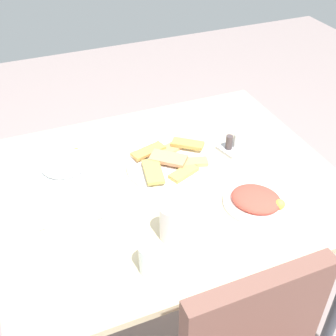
{
  "coord_description": "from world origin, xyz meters",
  "views": [
    {
      "loc": [
        0.44,
        1.1,
        1.7
      ],
      "look_at": [
        -0.02,
        -0.02,
        0.77
      ],
      "focal_mm": 47.07,
      "sensor_mm": 36.0,
      "label": 1
    }
  ],
  "objects_px": {
    "dining_table": "(166,196)",
    "pide_platter": "(171,163)",
    "fork": "(70,219)",
    "salad_plate_rice": "(65,164)",
    "drinking_glass": "(151,258)",
    "soda_can": "(171,223)",
    "condiment_caddy": "(232,145)",
    "salad_plate_greens": "(256,200)",
    "spoon": "(73,226)",
    "paper_napkin": "(72,223)"
  },
  "relations": [
    {
      "from": "salad_plate_rice",
      "to": "condiment_caddy",
      "type": "relative_size",
      "value": 2.04
    },
    {
      "from": "salad_plate_rice",
      "to": "fork",
      "type": "bearing_deg",
      "value": 81.44
    },
    {
      "from": "spoon",
      "to": "fork",
      "type": "bearing_deg",
      "value": -96.46
    },
    {
      "from": "soda_can",
      "to": "spoon",
      "type": "bearing_deg",
      "value": -30.19
    },
    {
      "from": "pide_platter",
      "to": "salad_plate_rice",
      "type": "relative_size",
      "value": 1.4
    },
    {
      "from": "salad_plate_rice",
      "to": "condiment_caddy",
      "type": "distance_m",
      "value": 0.62
    },
    {
      "from": "drinking_glass",
      "to": "soda_can",
      "type": "bearing_deg",
      "value": -136.46
    },
    {
      "from": "spoon",
      "to": "condiment_caddy",
      "type": "xyz_separation_m",
      "value": [
        -0.65,
        -0.18,
        0.02
      ]
    },
    {
      "from": "drinking_glass",
      "to": "spoon",
      "type": "relative_size",
      "value": 0.48
    },
    {
      "from": "dining_table",
      "to": "spoon",
      "type": "relative_size",
      "value": 5.88
    },
    {
      "from": "paper_napkin",
      "to": "pide_platter",
      "type": "bearing_deg",
      "value": -158.76
    },
    {
      "from": "salad_plate_greens",
      "to": "drinking_glass",
      "type": "height_order",
      "value": "drinking_glass"
    },
    {
      "from": "salad_plate_rice",
      "to": "condiment_caddy",
      "type": "xyz_separation_m",
      "value": [
        -0.61,
        0.12,
        -0.0
      ]
    },
    {
      "from": "salad_plate_greens",
      "to": "fork",
      "type": "bearing_deg",
      "value": -15.23
    },
    {
      "from": "pide_platter",
      "to": "soda_can",
      "type": "xyz_separation_m",
      "value": [
        0.14,
        0.32,
        0.05
      ]
    },
    {
      "from": "salad_plate_rice",
      "to": "pide_platter",
      "type": "bearing_deg",
      "value": 160.42
    },
    {
      "from": "salad_plate_rice",
      "to": "spoon",
      "type": "bearing_deg",
      "value": 82.46
    },
    {
      "from": "drinking_glass",
      "to": "pide_platter",
      "type": "bearing_deg",
      "value": -119.17
    },
    {
      "from": "fork",
      "to": "salad_plate_greens",
      "type": "bearing_deg",
      "value": 160.93
    },
    {
      "from": "salad_plate_greens",
      "to": "drinking_glass",
      "type": "relative_size",
      "value": 2.2
    },
    {
      "from": "condiment_caddy",
      "to": "salad_plate_greens",
      "type": "bearing_deg",
      "value": 75.57
    },
    {
      "from": "drinking_glass",
      "to": "fork",
      "type": "height_order",
      "value": "drinking_glass"
    },
    {
      "from": "pide_platter",
      "to": "soda_can",
      "type": "height_order",
      "value": "soda_can"
    },
    {
      "from": "fork",
      "to": "spoon",
      "type": "distance_m",
      "value": 0.04
    },
    {
      "from": "pide_platter",
      "to": "condiment_caddy",
      "type": "xyz_separation_m",
      "value": [
        -0.25,
        -0.01,
        0.01
      ]
    },
    {
      "from": "dining_table",
      "to": "pide_platter",
      "type": "distance_m",
      "value": 0.12
    },
    {
      "from": "soda_can",
      "to": "spoon",
      "type": "relative_size",
      "value": 0.61
    },
    {
      "from": "condiment_caddy",
      "to": "pide_platter",
      "type": "bearing_deg",
      "value": 1.45
    },
    {
      "from": "salad_plate_rice",
      "to": "spoon",
      "type": "distance_m",
      "value": 0.3
    },
    {
      "from": "pide_platter",
      "to": "salad_plate_greens",
      "type": "xyz_separation_m",
      "value": [
        -0.18,
        0.29,
        0.0
      ]
    },
    {
      "from": "spoon",
      "to": "paper_napkin",
      "type": "bearing_deg",
      "value": -96.46
    },
    {
      "from": "pide_platter",
      "to": "drinking_glass",
      "type": "distance_m",
      "value": 0.48
    },
    {
      "from": "salad_plate_greens",
      "to": "soda_can",
      "type": "distance_m",
      "value": 0.32
    },
    {
      "from": "salad_plate_greens",
      "to": "paper_napkin",
      "type": "xyz_separation_m",
      "value": [
        0.57,
        -0.14,
        -0.02
      ]
    },
    {
      "from": "pide_platter",
      "to": "fork",
      "type": "xyz_separation_m",
      "value": [
        0.4,
        0.14,
        -0.01
      ]
    },
    {
      "from": "salad_plate_greens",
      "to": "fork",
      "type": "distance_m",
      "value": 0.59
    },
    {
      "from": "spoon",
      "to": "condiment_caddy",
      "type": "distance_m",
      "value": 0.67
    },
    {
      "from": "condiment_caddy",
      "to": "soda_can",
      "type": "bearing_deg",
      "value": 40.33
    },
    {
      "from": "salad_plate_greens",
      "to": "salad_plate_rice",
      "type": "height_order",
      "value": "salad_plate_rice"
    },
    {
      "from": "soda_can",
      "to": "spoon",
      "type": "xyz_separation_m",
      "value": [
        0.26,
        -0.15,
        -0.06
      ]
    },
    {
      "from": "fork",
      "to": "salad_plate_rice",
      "type": "bearing_deg",
      "value": -102.39
    },
    {
      "from": "dining_table",
      "to": "fork",
      "type": "xyz_separation_m",
      "value": [
        0.35,
        0.07,
        0.08
      ]
    },
    {
      "from": "drinking_glass",
      "to": "salad_plate_rice",
      "type": "bearing_deg",
      "value": -77.11
    },
    {
      "from": "dining_table",
      "to": "spoon",
      "type": "bearing_deg",
      "value": 16.7
    },
    {
      "from": "paper_napkin",
      "to": "condiment_caddy",
      "type": "distance_m",
      "value": 0.67
    },
    {
      "from": "paper_napkin",
      "to": "fork",
      "type": "distance_m",
      "value": 0.02
    },
    {
      "from": "paper_napkin",
      "to": "spoon",
      "type": "distance_m",
      "value": 0.02
    },
    {
      "from": "condiment_caddy",
      "to": "drinking_glass",
      "type": "bearing_deg",
      "value": 40.99
    },
    {
      "from": "salad_plate_greens",
      "to": "dining_table",
      "type": "bearing_deg",
      "value": -45.36
    },
    {
      "from": "dining_table",
      "to": "salad_plate_rice",
      "type": "relative_size",
      "value": 5.21
    }
  ]
}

